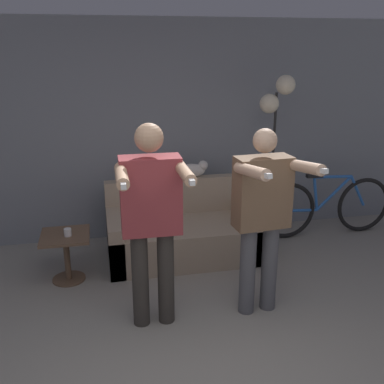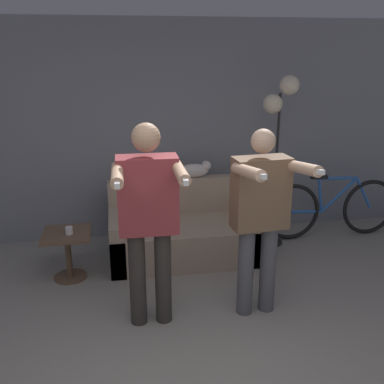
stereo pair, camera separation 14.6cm
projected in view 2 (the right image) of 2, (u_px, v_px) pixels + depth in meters
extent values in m
cube|color=gray|center=(151.00, 132.00, 5.37)|extent=(10.00, 0.05, 2.60)
cube|color=tan|center=(184.00, 240.00, 5.05)|extent=(1.65, 0.87, 0.41)
cube|color=tan|center=(179.00, 195.00, 5.26)|extent=(1.65, 0.14, 0.41)
cube|color=tan|center=(117.00, 239.00, 4.90)|extent=(0.16, 0.87, 0.55)
cube|color=tan|center=(248.00, 230.00, 5.15)|extent=(0.16, 0.87, 0.55)
cylinder|color=#38332D|center=(138.00, 279.00, 3.77)|extent=(0.14, 0.14, 0.84)
cylinder|color=#38332D|center=(163.00, 277.00, 3.80)|extent=(0.14, 0.14, 0.84)
cube|color=#9E383D|center=(148.00, 195.00, 3.56)|extent=(0.48, 0.23, 0.63)
sphere|color=tan|center=(146.00, 137.00, 3.41)|extent=(0.23, 0.23, 0.23)
cylinder|color=tan|center=(117.00, 175.00, 3.21)|extent=(0.10, 0.50, 0.10)
cube|color=white|center=(117.00, 184.00, 2.97)|extent=(0.04, 0.12, 0.04)
cylinder|color=tan|center=(180.00, 172.00, 3.28)|extent=(0.10, 0.50, 0.10)
cube|color=white|center=(185.00, 181.00, 3.04)|extent=(0.04, 0.12, 0.04)
cylinder|color=#56565B|center=(246.00, 271.00, 3.92)|extent=(0.14, 0.14, 0.81)
cylinder|color=#56565B|center=(268.00, 268.00, 3.97)|extent=(0.14, 0.14, 0.81)
cube|color=brown|center=(261.00, 193.00, 3.72)|extent=(0.48, 0.26, 0.61)
sphere|color=#D8AD8C|center=(263.00, 141.00, 3.59)|extent=(0.20, 0.20, 0.20)
cylinder|color=#D8AD8C|center=(248.00, 172.00, 3.36)|extent=(0.13, 0.51, 0.16)
cube|color=white|center=(261.00, 176.00, 3.12)|extent=(0.05, 0.13, 0.05)
cylinder|color=#D8AD8C|center=(302.00, 168.00, 3.47)|extent=(0.13, 0.51, 0.16)
cube|color=white|center=(319.00, 172.00, 3.23)|extent=(0.05, 0.13, 0.05)
ellipsoid|color=silver|center=(193.00, 171.00, 5.20)|extent=(0.36, 0.13, 0.16)
sphere|color=silver|center=(206.00, 165.00, 5.21)|extent=(0.11, 0.11, 0.11)
ellipsoid|color=silver|center=(177.00, 176.00, 5.21)|extent=(0.20, 0.04, 0.04)
cone|color=silver|center=(205.00, 162.00, 5.18)|extent=(0.03, 0.03, 0.03)
cone|color=silver|center=(204.00, 162.00, 5.21)|extent=(0.03, 0.03, 0.03)
cylinder|color=black|center=(272.00, 242.00, 5.46)|extent=(0.26, 0.26, 0.02)
cylinder|color=black|center=(276.00, 172.00, 5.18)|extent=(0.03, 0.03, 1.79)
sphere|color=#F4E5C1|center=(290.00, 85.00, 4.90)|extent=(0.22, 0.22, 0.22)
sphere|color=#F4E5C1|center=(273.00, 104.00, 4.93)|extent=(0.22, 0.22, 0.22)
cylinder|color=brown|center=(71.00, 276.00, 4.64)|extent=(0.33, 0.33, 0.02)
cylinder|color=brown|center=(69.00, 257.00, 4.57)|extent=(0.06, 0.06, 0.47)
cube|color=brown|center=(67.00, 234.00, 4.50)|extent=(0.48, 0.48, 0.03)
cylinder|color=white|center=(69.00, 231.00, 4.45)|extent=(0.07, 0.07, 0.08)
torus|color=black|center=(369.00, 207.00, 5.63)|extent=(0.71, 0.05, 0.71)
torus|color=black|center=(291.00, 212.00, 5.46)|extent=(0.71, 0.05, 0.71)
cylinder|color=blue|center=(339.00, 195.00, 5.50)|extent=(0.45, 0.04, 0.44)
cylinder|color=blue|center=(320.00, 195.00, 5.46)|extent=(0.11, 0.04, 0.43)
cylinder|color=blue|center=(338.00, 178.00, 5.43)|extent=(0.50, 0.04, 0.05)
cylinder|color=blue|center=(306.00, 212.00, 5.50)|extent=(0.39, 0.04, 0.05)
cylinder|color=blue|center=(363.00, 193.00, 5.55)|extent=(0.25, 0.04, 0.41)
cube|color=black|center=(319.00, 177.00, 5.38)|extent=(0.20, 0.07, 0.04)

